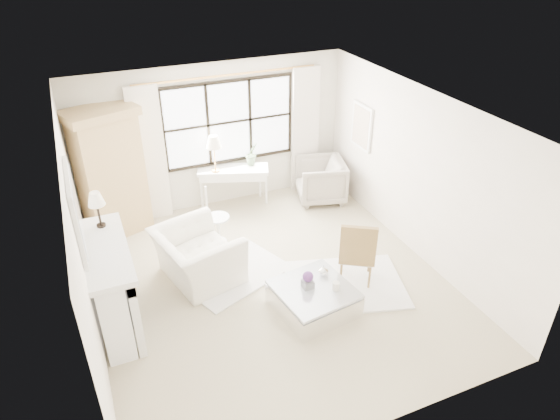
# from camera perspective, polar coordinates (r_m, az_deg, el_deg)

# --- Properties ---
(floor) EXTENTS (5.50, 5.50, 0.00)m
(floor) POSITION_cam_1_polar(r_m,az_deg,el_deg) (7.68, -0.97, -8.33)
(floor) COLOR tan
(floor) RESTS_ON ground
(ceiling) EXTENTS (5.50, 5.50, 0.00)m
(ceiling) POSITION_cam_1_polar(r_m,az_deg,el_deg) (6.35, -1.18, 11.03)
(ceiling) COLOR silver
(ceiling) RESTS_ON ground
(wall_back) EXTENTS (5.00, 0.00, 5.00)m
(wall_back) POSITION_cam_1_polar(r_m,az_deg,el_deg) (9.27, -7.56, 8.27)
(wall_back) COLOR silver
(wall_back) RESTS_ON ground
(wall_front) EXTENTS (5.00, 0.00, 5.00)m
(wall_front) POSITION_cam_1_polar(r_m,az_deg,el_deg) (4.98, 11.34, -14.31)
(wall_front) COLOR white
(wall_front) RESTS_ON ground
(wall_left) EXTENTS (0.00, 5.50, 5.50)m
(wall_left) POSITION_cam_1_polar(r_m,az_deg,el_deg) (6.55, -21.80, -3.90)
(wall_left) COLOR white
(wall_left) RESTS_ON ground
(wall_right) EXTENTS (0.00, 5.50, 5.50)m
(wall_right) POSITION_cam_1_polar(r_m,az_deg,el_deg) (8.08, 15.63, 3.89)
(wall_right) COLOR white
(wall_right) RESTS_ON ground
(window_pane) EXTENTS (2.40, 0.02, 1.50)m
(window_pane) POSITION_cam_1_polar(r_m,az_deg,el_deg) (9.24, -5.82, 9.97)
(window_pane) COLOR white
(window_pane) RESTS_ON wall_back
(window_frame) EXTENTS (2.50, 0.04, 1.50)m
(window_frame) POSITION_cam_1_polar(r_m,az_deg,el_deg) (9.23, -5.80, 9.95)
(window_frame) COLOR black
(window_frame) RESTS_ON wall_back
(curtain_rod) EXTENTS (3.30, 0.04, 0.04)m
(curtain_rod) POSITION_cam_1_polar(r_m,az_deg,el_deg) (8.92, -6.00, 15.09)
(curtain_rod) COLOR #C88F45
(curtain_rod) RESTS_ON wall_back
(curtain_left) EXTENTS (0.55, 0.10, 2.47)m
(curtain_left) POSITION_cam_1_polar(r_m,az_deg,el_deg) (9.01, -14.68, 6.05)
(curtain_left) COLOR white
(curtain_left) RESTS_ON ground
(curtain_right) EXTENTS (0.55, 0.10, 2.47)m
(curtain_right) POSITION_cam_1_polar(r_m,az_deg,el_deg) (9.82, 2.88, 9.06)
(curtain_right) COLOR beige
(curtain_right) RESTS_ON ground
(fireplace) EXTENTS (0.58, 1.66, 1.26)m
(fireplace) POSITION_cam_1_polar(r_m,az_deg,el_deg) (6.95, -18.85, -8.33)
(fireplace) COLOR silver
(fireplace) RESTS_ON ground
(mirror_frame) EXTENTS (0.05, 1.15, 0.95)m
(mirror_frame) POSITION_cam_1_polar(r_m,az_deg,el_deg) (6.31, -22.37, -0.16)
(mirror_frame) COLOR silver
(mirror_frame) RESTS_ON wall_left
(mirror_glass) EXTENTS (0.02, 1.00, 0.80)m
(mirror_glass) POSITION_cam_1_polar(r_m,az_deg,el_deg) (6.31, -22.11, -0.11)
(mirror_glass) COLOR silver
(mirror_glass) RESTS_ON wall_left
(art_frame) EXTENTS (0.04, 0.62, 0.82)m
(art_frame) POSITION_cam_1_polar(r_m,az_deg,el_deg) (9.24, 9.32, 9.39)
(art_frame) COLOR white
(art_frame) RESTS_ON wall_right
(art_canvas) EXTENTS (0.01, 0.52, 0.72)m
(art_canvas) POSITION_cam_1_polar(r_m,az_deg,el_deg) (9.23, 9.21, 9.38)
(art_canvas) COLOR beige
(art_canvas) RESTS_ON wall_right
(mantel_lamp) EXTENTS (0.22, 0.22, 0.51)m
(mantel_lamp) POSITION_cam_1_polar(r_m,az_deg,el_deg) (6.87, -20.30, 1.03)
(mantel_lamp) COLOR black
(mantel_lamp) RESTS_ON fireplace
(armoire) EXTENTS (1.29, 1.03, 2.24)m
(armoire) POSITION_cam_1_polar(r_m,az_deg,el_deg) (8.81, -18.83, 4.12)
(armoire) COLOR tan
(armoire) RESTS_ON floor
(console_table) EXTENTS (1.38, 0.86, 0.80)m
(console_table) POSITION_cam_1_polar(r_m,az_deg,el_deg) (9.48, -5.28, 2.60)
(console_table) COLOR white
(console_table) RESTS_ON floor
(console_lamp) EXTENTS (0.28, 0.28, 0.69)m
(console_lamp) POSITION_cam_1_polar(r_m,az_deg,el_deg) (9.00, -7.60, 7.61)
(console_lamp) COLOR #C78F45
(console_lamp) RESTS_ON console_table
(orchid_plant) EXTENTS (0.28, 0.24, 0.44)m
(orchid_plant) POSITION_cam_1_polar(r_m,az_deg,el_deg) (9.33, -3.24, 6.44)
(orchid_plant) COLOR #58754E
(orchid_plant) RESTS_ON console_table
(side_table) EXTENTS (0.40, 0.40, 0.51)m
(side_table) POSITION_cam_1_polar(r_m,az_deg,el_deg) (8.46, -7.09, -1.78)
(side_table) COLOR white
(side_table) RESTS_ON floor
(rug_left) EXTENTS (1.87, 1.61, 0.03)m
(rug_left) POSITION_cam_1_polar(r_m,az_deg,el_deg) (7.88, -5.36, -7.20)
(rug_left) COLOR white
(rug_left) RESTS_ON floor
(rug_right) EXTENTS (2.04, 1.75, 0.03)m
(rug_right) POSITION_cam_1_polar(r_m,az_deg,el_deg) (7.69, 7.40, -8.40)
(rug_right) COLOR white
(rug_right) RESTS_ON floor
(club_armchair) EXTENTS (1.34, 1.45, 0.80)m
(club_armchair) POSITION_cam_1_polar(r_m,az_deg,el_deg) (7.66, -9.41, -5.20)
(club_armchair) COLOR white
(club_armchair) RESTS_ON floor
(wingback_chair) EXTENTS (1.10, 1.08, 0.82)m
(wingback_chair) POSITION_cam_1_polar(r_m,az_deg,el_deg) (9.71, 4.64, 3.40)
(wingback_chair) COLOR #A49A8B
(wingback_chair) RESTS_ON floor
(french_chair) EXTENTS (0.66, 0.66, 1.08)m
(french_chair) POSITION_cam_1_polar(r_m,az_deg,el_deg) (7.62, 8.65, -6.14)
(french_chair) COLOR olive
(french_chair) RESTS_ON floor
(coffee_table) EXTENTS (1.13, 1.13, 0.38)m
(coffee_table) POSITION_cam_1_polar(r_m,az_deg,el_deg) (7.13, 3.83, -10.10)
(coffee_table) COLOR white
(coffee_table) RESTS_ON floor
(planter_box) EXTENTS (0.15, 0.15, 0.11)m
(planter_box) POSITION_cam_1_polar(r_m,az_deg,el_deg) (6.98, 3.18, -8.45)
(planter_box) COLOR slate
(planter_box) RESTS_ON coffee_table
(planter_flowers) EXTENTS (0.15, 0.15, 0.15)m
(planter_flowers) POSITION_cam_1_polar(r_m,az_deg,el_deg) (6.90, 3.21, -7.61)
(planter_flowers) COLOR #532968
(planter_flowers) RESTS_ON planter_box
(pillar_candle) EXTENTS (0.10, 0.10, 0.12)m
(pillar_candle) POSITION_cam_1_polar(r_m,az_deg,el_deg) (6.97, 6.41, -8.62)
(pillar_candle) COLOR beige
(pillar_candle) RESTS_ON coffee_table
(coffee_vase) EXTENTS (0.19, 0.19, 0.15)m
(coffee_vase) POSITION_cam_1_polar(r_m,az_deg,el_deg) (7.20, 4.98, -6.89)
(coffee_vase) COLOR white
(coffee_vase) RESTS_ON coffee_table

